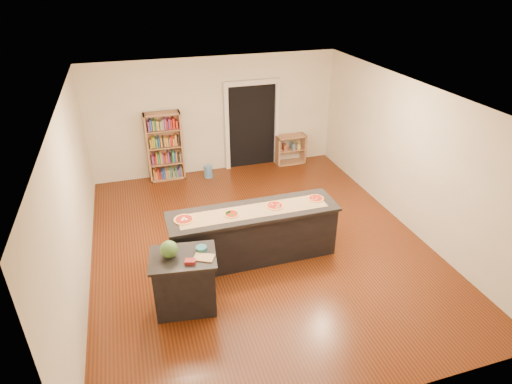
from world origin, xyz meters
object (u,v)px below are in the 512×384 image
object	(u,v)px
waste_bin	(208,171)
watermelon	(169,249)
kitchen_island	(254,234)
side_counter	(185,282)
bookshelf	(165,147)
low_shelf	(290,149)

from	to	relation	value
waste_bin	watermelon	size ratio (longest dim) A/B	1.18
kitchen_island	side_counter	xyz separation A→B (m)	(-1.33, -0.90, -0.01)
bookshelf	watermelon	size ratio (longest dim) A/B	6.53
bookshelf	watermelon	world-z (taller)	bookshelf
low_shelf	waste_bin	size ratio (longest dim) A/B	2.56
kitchen_island	watermelon	world-z (taller)	watermelon
kitchen_island	waste_bin	bearing A→B (deg)	91.86
bookshelf	low_shelf	distance (m)	3.21
bookshelf	side_counter	bearing A→B (deg)	-93.16
side_counter	low_shelf	world-z (taller)	side_counter
side_counter	bookshelf	size ratio (longest dim) A/B	0.57
kitchen_island	low_shelf	world-z (taller)	kitchen_island
kitchen_island	watermelon	bearing A→B (deg)	-150.59
waste_bin	watermelon	world-z (taller)	watermelon
bookshelf	low_shelf	bearing A→B (deg)	-0.30
watermelon	bookshelf	bearing A→B (deg)	84.61
kitchen_island	side_counter	bearing A→B (deg)	-146.09
waste_bin	watermelon	bearing A→B (deg)	-107.93
side_counter	watermelon	bearing A→B (deg)	172.74
kitchen_island	waste_bin	distance (m)	3.45
kitchen_island	bookshelf	size ratio (longest dim) A/B	1.76
side_counter	waste_bin	bearing A→B (deg)	82.19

